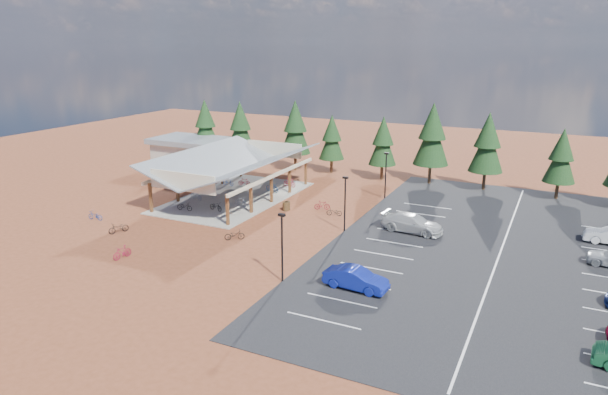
{
  "coord_description": "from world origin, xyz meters",
  "views": [
    {
      "loc": [
        22.11,
        -41.62,
        16.68
      ],
      "look_at": [
        0.38,
        3.05,
        2.35
      ],
      "focal_mm": 32.0,
      "sensor_mm": 36.0,
      "label": 1
    }
  ],
  "objects_px": {
    "bike_1": "(196,196)",
    "bike_6": "(272,187)",
    "bike_7": "(290,183)",
    "car_3": "(412,223)",
    "bike_3": "(244,182)",
    "lamp_post_1": "(345,200)",
    "bike_11": "(122,252)",
    "lamp_post_0": "(282,243)",
    "bike_4": "(216,206)",
    "bike_5": "(241,201)",
    "bike_16": "(334,212)",
    "bike_pavilion": "(234,164)",
    "car_1": "(356,279)",
    "bike_2": "(228,182)",
    "bike_0": "(185,206)",
    "bike_8": "(119,228)",
    "trash_bin_1": "(286,206)",
    "lamp_post_2": "(386,172)",
    "trash_bin_0": "(287,206)",
    "bike_12": "(234,235)",
    "bike_15": "(322,205)",
    "outbuilding": "(193,152)",
    "bike_10": "(95,216)"
  },
  "relations": [
    {
      "from": "outbuilding",
      "to": "bike_16",
      "type": "relative_size",
      "value": 7.23
    },
    {
      "from": "trash_bin_1",
      "to": "car_3",
      "type": "relative_size",
      "value": 0.16
    },
    {
      "from": "bike_pavilion",
      "to": "bike_11",
      "type": "relative_size",
      "value": 11.12
    },
    {
      "from": "trash_bin_1",
      "to": "bike_2",
      "type": "bearing_deg",
      "value": 152.2
    },
    {
      "from": "bike_4",
      "to": "bike_5",
      "type": "relative_size",
      "value": 1.01
    },
    {
      "from": "bike_1",
      "to": "bike_6",
      "type": "relative_size",
      "value": 0.81
    },
    {
      "from": "bike_8",
      "to": "bike_11",
      "type": "distance_m",
      "value": 6.43
    },
    {
      "from": "lamp_post_2",
      "to": "bike_11",
      "type": "height_order",
      "value": "lamp_post_2"
    },
    {
      "from": "bike_10",
      "to": "bike_4",
      "type": "bearing_deg",
      "value": 125.6
    },
    {
      "from": "bike_6",
      "to": "bike_16",
      "type": "distance_m",
      "value": 10.9
    },
    {
      "from": "bike_2",
      "to": "bike_0",
      "type": "bearing_deg",
      "value": -164.72
    },
    {
      "from": "bike_8",
      "to": "bike_16",
      "type": "distance_m",
      "value": 20.42
    },
    {
      "from": "bike_4",
      "to": "bike_10",
      "type": "relative_size",
      "value": 1.02
    },
    {
      "from": "bike_pavilion",
      "to": "bike_12",
      "type": "distance_m",
      "value": 13.81
    },
    {
      "from": "outbuilding",
      "to": "lamp_post_1",
      "type": "bearing_deg",
      "value": -28.89
    },
    {
      "from": "bike_pavilion",
      "to": "bike_0",
      "type": "xyz_separation_m",
      "value": [
        -1.87,
        -6.57,
        -3.28
      ]
    },
    {
      "from": "trash_bin_1",
      "to": "bike_0",
      "type": "xyz_separation_m",
      "value": [
        -9.11,
        -4.76,
        0.1
      ]
    },
    {
      "from": "bike_15",
      "to": "bike_16",
      "type": "distance_m",
      "value": 2.3
    },
    {
      "from": "bike_pavilion",
      "to": "lamp_post_2",
      "type": "height_order",
      "value": "lamp_post_2"
    },
    {
      "from": "bike_pavilion",
      "to": "lamp_post_0",
      "type": "distance_m",
      "value": 22.69
    },
    {
      "from": "outbuilding",
      "to": "bike_6",
      "type": "relative_size",
      "value": 5.84
    },
    {
      "from": "lamp_post_1",
      "to": "bike_11",
      "type": "xyz_separation_m",
      "value": [
        -13.54,
        -13.79,
        -2.45
      ]
    },
    {
      "from": "bike_6",
      "to": "bike_10",
      "type": "bearing_deg",
      "value": 160.65
    },
    {
      "from": "bike_1",
      "to": "bike_4",
      "type": "distance_m",
      "value": 4.74
    },
    {
      "from": "car_1",
      "to": "bike_0",
      "type": "bearing_deg",
      "value": 70.62
    },
    {
      "from": "lamp_post_2",
      "to": "car_1",
      "type": "height_order",
      "value": "lamp_post_2"
    },
    {
      "from": "bike_3",
      "to": "bike_10",
      "type": "height_order",
      "value": "bike_3"
    },
    {
      "from": "bike_1",
      "to": "bike_10",
      "type": "distance_m",
      "value": 10.81
    },
    {
      "from": "car_1",
      "to": "bike_2",
      "type": "bearing_deg",
      "value": 53.72
    },
    {
      "from": "lamp_post_1",
      "to": "bike_16",
      "type": "height_order",
      "value": "lamp_post_1"
    },
    {
      "from": "lamp_post_0",
      "to": "bike_7",
      "type": "relative_size",
      "value": 2.91
    },
    {
      "from": "lamp_post_0",
      "to": "bike_6",
      "type": "bearing_deg",
      "value": 120.94
    },
    {
      "from": "bike_pavilion",
      "to": "bike_4",
      "type": "relative_size",
      "value": 11.17
    },
    {
      "from": "lamp_post_0",
      "to": "bike_16",
      "type": "height_order",
      "value": "lamp_post_0"
    },
    {
      "from": "bike_4",
      "to": "bike_16",
      "type": "height_order",
      "value": "bike_4"
    },
    {
      "from": "bike_12",
      "to": "bike_4",
      "type": "bearing_deg",
      "value": 7.79
    },
    {
      "from": "bike_1",
      "to": "bike_5",
      "type": "relative_size",
      "value": 0.88
    },
    {
      "from": "bike_11",
      "to": "bike_8",
      "type": "bearing_deg",
      "value": 144.43
    },
    {
      "from": "lamp_post_2",
      "to": "lamp_post_1",
      "type": "bearing_deg",
      "value": -90.0
    },
    {
      "from": "lamp_post_0",
      "to": "car_1",
      "type": "xyz_separation_m",
      "value": [
        5.21,
        1.12,
        -2.18
      ]
    },
    {
      "from": "bike_7",
      "to": "car_3",
      "type": "bearing_deg",
      "value": -104.96
    },
    {
      "from": "bike_2",
      "to": "bike_6",
      "type": "relative_size",
      "value": 0.83
    },
    {
      "from": "trash_bin_0",
      "to": "bike_0",
      "type": "relative_size",
      "value": 0.53
    },
    {
      "from": "bike_6",
      "to": "bike_10",
      "type": "relative_size",
      "value": 1.11
    },
    {
      "from": "trash_bin_1",
      "to": "car_3",
      "type": "bearing_deg",
      "value": -3.09
    },
    {
      "from": "bike_3",
      "to": "car_3",
      "type": "relative_size",
      "value": 0.26
    },
    {
      "from": "bike_3",
      "to": "bike_11",
      "type": "height_order",
      "value": "bike_11"
    },
    {
      "from": "lamp_post_2",
      "to": "bike_15",
      "type": "xyz_separation_m",
      "value": [
        -4.52,
        -6.88,
        -2.49
      ]
    },
    {
      "from": "lamp_post_1",
      "to": "car_3",
      "type": "bearing_deg",
      "value": 23.77
    },
    {
      "from": "bike_5",
      "to": "lamp_post_0",
      "type": "bearing_deg",
      "value": -123.36
    }
  ]
}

